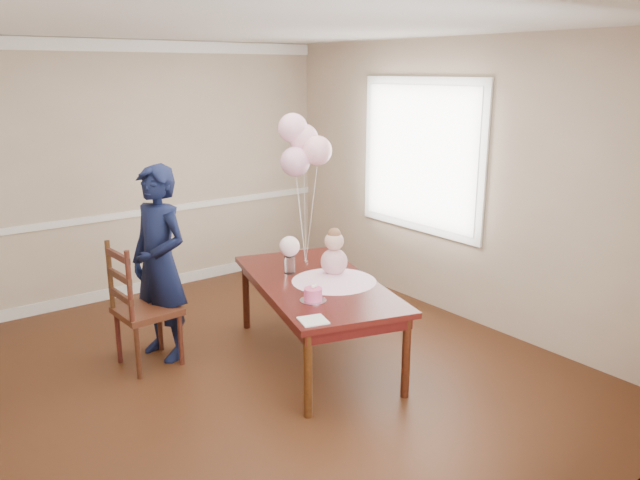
# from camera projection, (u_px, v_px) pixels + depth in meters

# --- Properties ---
(floor) EXTENTS (4.50, 5.00, 0.00)m
(floor) POSITION_uv_depth(u_px,v_px,m) (264.00, 375.00, 5.06)
(floor) COLOR black
(floor) RESTS_ON ground
(ceiling) EXTENTS (4.50, 5.00, 0.02)m
(ceiling) POSITION_uv_depth(u_px,v_px,m) (255.00, 24.00, 4.35)
(ceiling) COLOR white
(ceiling) RESTS_ON wall_back
(wall_back) EXTENTS (4.50, 0.02, 2.70)m
(wall_back) POSITION_uv_depth(u_px,v_px,m) (136.00, 172.00, 6.63)
(wall_back) COLOR tan
(wall_back) RESTS_ON floor
(wall_front) EXTENTS (4.50, 0.02, 2.70)m
(wall_front) POSITION_uv_depth(u_px,v_px,m) (556.00, 312.00, 2.78)
(wall_front) COLOR tan
(wall_front) RESTS_ON floor
(wall_right) EXTENTS (0.02, 5.00, 2.70)m
(wall_right) POSITION_uv_depth(u_px,v_px,m) (459.00, 182.00, 6.01)
(wall_right) COLOR tan
(wall_right) RESTS_ON floor
(chair_rail_trim) EXTENTS (4.50, 0.02, 0.07)m
(chair_rail_trim) POSITION_uv_depth(u_px,v_px,m) (140.00, 213.00, 6.74)
(chair_rail_trim) COLOR white
(chair_rail_trim) RESTS_ON wall_back
(crown_molding) EXTENTS (4.50, 0.02, 0.12)m
(crown_molding) POSITION_uv_depth(u_px,v_px,m) (127.00, 46.00, 6.28)
(crown_molding) COLOR white
(crown_molding) RESTS_ON wall_back
(baseboard_trim) EXTENTS (4.50, 0.02, 0.12)m
(baseboard_trim) POSITION_uv_depth(u_px,v_px,m) (145.00, 286.00, 6.96)
(baseboard_trim) COLOR silver
(baseboard_trim) RESTS_ON floor
(window_frame) EXTENTS (0.02, 1.66, 1.56)m
(window_frame) POSITION_uv_depth(u_px,v_px,m) (421.00, 156.00, 6.33)
(window_frame) COLOR white
(window_frame) RESTS_ON wall_right
(window_blinds) EXTENTS (0.01, 1.50, 1.40)m
(window_blinds) POSITION_uv_depth(u_px,v_px,m) (419.00, 156.00, 6.32)
(window_blinds) COLOR silver
(window_blinds) RESTS_ON wall_right
(dining_table_top) EXTENTS (1.40, 2.04, 0.05)m
(dining_table_top) POSITION_uv_depth(u_px,v_px,m) (316.00, 284.00, 5.19)
(dining_table_top) COLOR black
(dining_table_top) RESTS_ON table_leg_fl
(table_apron) EXTENTS (1.29, 1.93, 0.09)m
(table_apron) POSITION_uv_depth(u_px,v_px,m) (316.00, 292.00, 5.20)
(table_apron) COLOR black
(table_apron) RESTS_ON table_leg_fl
(table_leg_fl) EXTENTS (0.08, 0.08, 0.65)m
(table_leg_fl) POSITION_uv_depth(u_px,v_px,m) (308.00, 375.00, 4.37)
(table_leg_fl) COLOR black
(table_leg_fl) RESTS_ON floor
(table_leg_fr) EXTENTS (0.08, 0.08, 0.65)m
(table_leg_fr) POSITION_uv_depth(u_px,v_px,m) (406.00, 357.00, 4.64)
(table_leg_fr) COLOR black
(table_leg_fr) RESTS_ON floor
(table_leg_bl) EXTENTS (0.08, 0.08, 0.65)m
(table_leg_bl) POSITION_uv_depth(u_px,v_px,m) (246.00, 296.00, 5.91)
(table_leg_bl) COLOR black
(table_leg_bl) RESTS_ON floor
(table_leg_br) EXTENTS (0.08, 0.08, 0.65)m
(table_leg_br) POSITION_uv_depth(u_px,v_px,m) (322.00, 286.00, 6.18)
(table_leg_br) COLOR black
(table_leg_br) RESTS_ON floor
(baby_skirt) EXTENTS (0.87, 0.87, 0.09)m
(baby_skirt) POSITION_uv_depth(u_px,v_px,m) (334.00, 276.00, 5.17)
(baby_skirt) COLOR #F1B2D3
(baby_skirt) RESTS_ON dining_table_top
(baby_torso) EXTENTS (0.22, 0.22, 0.22)m
(baby_torso) POSITION_uv_depth(u_px,v_px,m) (334.00, 262.00, 5.14)
(baby_torso) COLOR pink
(baby_torso) RESTS_ON baby_skirt
(baby_head) EXTENTS (0.16, 0.16, 0.16)m
(baby_head) POSITION_uv_depth(u_px,v_px,m) (334.00, 241.00, 5.10)
(baby_head) COLOR #DCAB98
(baby_head) RESTS_ON baby_torso
(baby_hair) EXTENTS (0.11, 0.11, 0.11)m
(baby_hair) POSITION_uv_depth(u_px,v_px,m) (334.00, 235.00, 5.08)
(baby_hair) COLOR brown
(baby_hair) RESTS_ON baby_head
(cake_platter) EXTENTS (0.25, 0.25, 0.01)m
(cake_platter) POSITION_uv_depth(u_px,v_px,m) (313.00, 300.00, 4.74)
(cake_platter) COLOR #BABABE
(cake_platter) RESTS_ON dining_table_top
(birthday_cake) EXTENTS (0.17, 0.17, 0.09)m
(birthday_cake) POSITION_uv_depth(u_px,v_px,m) (313.00, 294.00, 4.72)
(birthday_cake) COLOR #DE4683
(birthday_cake) RESTS_ON cake_platter
(cake_flower_a) EXTENTS (0.03, 0.03, 0.03)m
(cake_flower_a) POSITION_uv_depth(u_px,v_px,m) (313.00, 287.00, 4.71)
(cake_flower_a) COLOR white
(cake_flower_a) RESTS_ON birthday_cake
(cake_flower_b) EXTENTS (0.03, 0.03, 0.03)m
(cake_flower_b) POSITION_uv_depth(u_px,v_px,m) (316.00, 285.00, 4.74)
(cake_flower_b) COLOR white
(cake_flower_b) RESTS_ON birthday_cake
(rose_vase_near) EXTENTS (0.11, 0.11, 0.15)m
(rose_vase_near) POSITION_uv_depth(u_px,v_px,m) (290.00, 265.00, 5.36)
(rose_vase_near) COLOR silver
(rose_vase_near) RESTS_ON dining_table_top
(roses_near) EXTENTS (0.18, 0.18, 0.18)m
(roses_near) POSITION_uv_depth(u_px,v_px,m) (289.00, 246.00, 5.32)
(roses_near) COLOR silver
(roses_near) RESTS_ON rose_vase_near
(napkin) EXTENTS (0.23, 0.23, 0.01)m
(napkin) POSITION_uv_depth(u_px,v_px,m) (313.00, 320.00, 4.35)
(napkin) COLOR silver
(napkin) RESTS_ON dining_table_top
(balloon_weight) EXTENTS (0.05, 0.05, 0.02)m
(balloon_weight) POSITION_uv_depth(u_px,v_px,m) (306.00, 262.00, 5.67)
(balloon_weight) COLOR silver
(balloon_weight) RESTS_ON dining_table_top
(balloon_a) EXTENTS (0.26, 0.26, 0.26)m
(balloon_a) POSITION_uv_depth(u_px,v_px,m) (295.00, 162.00, 5.40)
(balloon_a) COLOR #E9A5C9
(balloon_a) RESTS_ON balloon_ribbon_a
(balloon_b) EXTENTS (0.26, 0.26, 0.26)m
(balloon_b) POSITION_uv_depth(u_px,v_px,m) (317.00, 151.00, 5.39)
(balloon_b) COLOR #FFB4C6
(balloon_b) RESTS_ON balloon_ribbon_b
(balloon_c) EXTENTS (0.26, 0.26, 0.26)m
(balloon_c) POSITION_uv_depth(u_px,v_px,m) (304.00, 138.00, 5.47)
(balloon_c) COLOR #FFB4D0
(balloon_c) RESTS_ON balloon_ribbon_c
(balloon_d) EXTENTS (0.26, 0.26, 0.26)m
(balloon_d) POSITION_uv_depth(u_px,v_px,m) (293.00, 128.00, 5.43)
(balloon_d) COLOR #FFB4D5
(balloon_d) RESTS_ON balloon_ribbon_d
(balloon_ribbon_a) EXTENTS (0.08, 0.03, 0.78)m
(balloon_ribbon_a) POSITION_uv_depth(u_px,v_px,m) (301.00, 221.00, 5.55)
(balloon_ribbon_a) COLOR white
(balloon_ribbon_a) RESTS_ON balloon_weight
(balloon_ribbon_b) EXTENTS (0.08, 0.07, 0.87)m
(balloon_ribbon_b) POSITION_uv_depth(u_px,v_px,m) (311.00, 215.00, 5.55)
(balloon_ribbon_b) COLOR white
(balloon_ribbon_b) RESTS_ON balloon_weight
(balloon_ribbon_c) EXTENTS (0.04, 0.08, 0.96)m
(balloon_ribbon_c) POSITION_uv_depth(u_px,v_px,m) (305.00, 209.00, 5.59)
(balloon_ribbon_c) COLOR silver
(balloon_ribbon_c) RESTS_ON balloon_weight
(balloon_ribbon_d) EXTENTS (0.05, 0.11, 1.05)m
(balloon_ribbon_d) POSITION_uv_depth(u_px,v_px,m) (300.00, 204.00, 5.57)
(balloon_ribbon_d) COLOR white
(balloon_ribbon_d) RESTS_ON balloon_weight
(dining_chair_seat) EXTENTS (0.49, 0.49, 0.05)m
(dining_chair_seat) POSITION_uv_depth(u_px,v_px,m) (147.00, 311.00, 5.14)
(dining_chair_seat) COLOR #3D1C10
(dining_chair_seat) RESTS_ON chair_leg_fl
(chair_leg_fl) EXTENTS (0.04, 0.04, 0.45)m
(chair_leg_fl) POSITION_uv_depth(u_px,v_px,m) (138.00, 352.00, 4.95)
(chair_leg_fl) COLOR #33180D
(chair_leg_fl) RESTS_ON floor
(chair_leg_fr) EXTENTS (0.04, 0.04, 0.45)m
(chair_leg_fr) POSITION_uv_depth(u_px,v_px,m) (181.00, 339.00, 5.19)
(chair_leg_fr) COLOR #3B1810
(chair_leg_fr) RESTS_ON floor
(chair_leg_bl) EXTENTS (0.04, 0.04, 0.45)m
(chair_leg_bl) POSITION_uv_depth(u_px,v_px,m) (118.00, 337.00, 5.23)
(chair_leg_bl) COLOR #37120F
(chair_leg_bl) RESTS_ON floor
(chair_leg_br) EXTENTS (0.04, 0.04, 0.45)m
(chair_leg_br) POSITION_uv_depth(u_px,v_px,m) (160.00, 326.00, 5.47)
(chair_leg_br) COLOR #38180F
(chair_leg_br) RESTS_ON floor
(chair_back_post_l) EXTENTS (0.04, 0.04, 0.59)m
(chair_back_post_l) POSITION_uv_depth(u_px,v_px,m) (130.00, 287.00, 4.79)
(chair_back_post_l) COLOR #3B1710
(chair_back_post_l) RESTS_ON dining_chair_seat
(chair_back_post_r) EXTENTS (0.04, 0.04, 0.59)m
(chair_back_post_r) POSITION_uv_depth(u_px,v_px,m) (110.00, 275.00, 5.07)
(chair_back_post_r) COLOR #39200F
(chair_back_post_r) RESTS_ON dining_chair_seat
(chair_slat_low) EXTENTS (0.06, 0.42, 0.05)m
(chair_slat_low) POSITION_uv_depth(u_px,v_px,m) (121.00, 296.00, 4.96)
(chair_slat_low) COLOR #37190F
(chair_slat_low) RESTS_ON dining_chair_seat
(chair_slat_mid) EXTENTS (0.06, 0.42, 0.05)m
(chair_slat_mid) POSITION_uv_depth(u_px,v_px,m) (119.00, 276.00, 4.92)
(chair_slat_mid) COLOR #3A1B0F
(chair_slat_mid) RESTS_ON dining_chair_seat
(chair_slat_top) EXTENTS (0.06, 0.42, 0.05)m
(chair_slat_top) POSITION_uv_depth(u_px,v_px,m) (117.00, 256.00, 4.88)
(chair_slat_top) COLOR #33140E
(chair_slat_top) RESTS_ON dining_chair_seat
(woman) EXTENTS (0.55, 0.69, 1.66)m
(woman) POSITION_uv_depth(u_px,v_px,m) (160.00, 263.00, 5.21)
(woman) COLOR black
(woman) RESTS_ON floor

